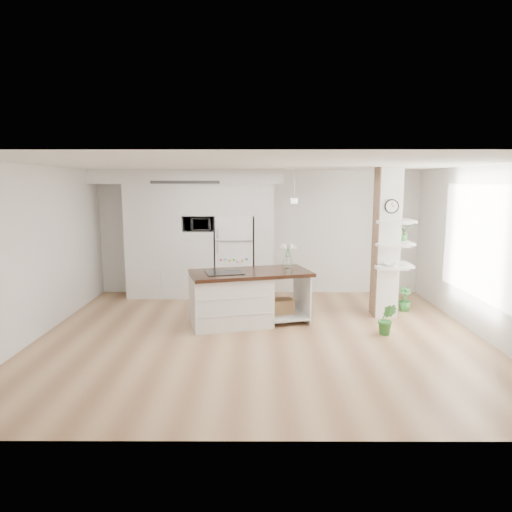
{
  "coord_description": "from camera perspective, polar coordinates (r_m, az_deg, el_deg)",
  "views": [
    {
      "loc": [
        -0.04,
        -6.99,
        2.41
      ],
      "look_at": [
        -0.06,
        0.9,
        1.16
      ],
      "focal_mm": 32.0,
      "sensor_mm": 36.0,
      "label": 1
    }
  ],
  "objects": [
    {
      "name": "room",
      "position": [
        7.01,
        0.5,
        4.48
      ],
      "size": [
        7.04,
        6.04,
        2.72
      ],
      "color": "white",
      "rests_on": "ground"
    },
    {
      "name": "cabinet_wall",
      "position": [
        9.8,
        -8.11,
        3.65
      ],
      "size": [
        4.0,
        0.71,
        2.7
      ],
      "color": "white",
      "rests_on": "floor"
    },
    {
      "name": "floor_plant_a",
      "position": [
        7.67,
        16.04,
        -7.59
      ],
      "size": [
        0.35,
        0.31,
        0.52
      ],
      "primitive_type": "imported",
      "rotation": [
        0.0,
        0.0,
        -0.32
      ],
      "color": "#327D34",
      "rests_on": "floor"
    },
    {
      "name": "kitchen_island",
      "position": [
        7.9,
        -2.36,
        -5.14
      ],
      "size": [
        2.22,
        1.46,
        1.49
      ],
      "rotation": [
        0.0,
        0.0,
        0.26
      ],
      "color": "white",
      "rests_on": "floor"
    },
    {
      "name": "floor_plant_b",
      "position": [
        9.19,
        18.09,
        -5.15
      ],
      "size": [
        0.28,
        0.28,
        0.46
      ],
      "primitive_type": "imported",
      "rotation": [
        0.0,
        0.0,
        0.11
      ],
      "color": "#327D34",
      "rests_on": "floor"
    },
    {
      "name": "decor_bowl",
      "position": [
        8.35,
        16.45,
        -1.06
      ],
      "size": [
        0.22,
        0.22,
        0.05
      ],
      "primitive_type": "imported",
      "color": "white",
      "rests_on": "column"
    },
    {
      "name": "bookshelf",
      "position": [
        9.97,
        -12.74,
        -3.54
      ],
      "size": [
        0.55,
        0.34,
        0.63
      ],
      "rotation": [
        0.0,
        0.0,
        -0.06
      ],
      "color": "white",
      "rests_on": "floor"
    },
    {
      "name": "floor",
      "position": [
        7.39,
        0.48,
        -10.01
      ],
      "size": [
        7.0,
        6.0,
        0.01
      ],
      "primitive_type": "cube",
      "color": "tan",
      "rests_on": "ground"
    },
    {
      "name": "pendant_light",
      "position": [
        7.35,
        13.96,
        6.5
      ],
      "size": [
        0.12,
        0.12,
        0.1
      ],
      "primitive_type": "cylinder",
      "color": "white",
      "rests_on": "room"
    },
    {
      "name": "shelf_plant",
      "position": [
        8.75,
        17.96,
        2.78
      ],
      "size": [
        0.27,
        0.23,
        0.3
      ],
      "primitive_type": "imported",
      "color": "#327D34",
      "rests_on": "column"
    },
    {
      "name": "window",
      "position": [
        8.14,
        25.79,
        1.71
      ],
      "size": [
        0.0,
        2.4,
        2.4
      ],
      "primitive_type": "plane",
      "rotation": [
        1.57,
        0.0,
        -1.57
      ],
      "color": "white",
      "rests_on": "room"
    },
    {
      "name": "microwave",
      "position": [
        9.73,
        -7.14,
        4.01
      ],
      "size": [
        0.54,
        0.37,
        0.3
      ],
      "primitive_type": "imported",
      "color": "#2D2D2D",
      "rests_on": "cabinet_wall"
    },
    {
      "name": "refrigerator",
      "position": [
        9.8,
        -2.67,
        0.01
      ],
      "size": [
        0.78,
        0.69,
        1.75
      ],
      "color": "white",
      "rests_on": "floor"
    },
    {
      "name": "column",
      "position": [
        8.54,
        16.64,
        1.52
      ],
      "size": [
        0.69,
        0.9,
        2.7
      ],
      "color": "silver",
      "rests_on": "floor"
    }
  ]
}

